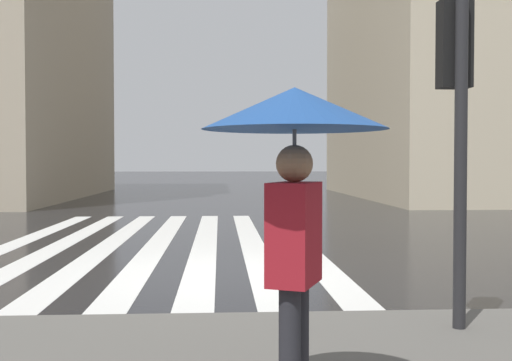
% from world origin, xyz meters
% --- Properties ---
extents(ground_plane, '(220.00, 220.00, 0.00)m').
position_xyz_m(ground_plane, '(0.00, 0.00, 0.00)').
color(ground_plane, black).
extents(zebra_crossing, '(13.00, 6.50, 0.01)m').
position_xyz_m(zebra_crossing, '(4.00, 1.34, 0.00)').
color(zebra_crossing, silver).
rests_on(zebra_crossing, ground_plane).
extents(traffic_signal_post, '(0.44, 0.30, 3.15)m').
position_xyz_m(traffic_signal_post, '(-3.62, -2.25, 2.42)').
color(traffic_signal_post, '#232326').
rests_on(traffic_signal_post, sidewalk_pavement).
extents(pedestrian_by_billboard, '(1.10, 1.10, 2.02)m').
position_xyz_m(pedestrian_by_billboard, '(-5.86, -0.42, 1.82)').
color(pedestrian_by_billboard, maroon).
rests_on(pedestrian_by_billboard, sidewalk_pavement).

